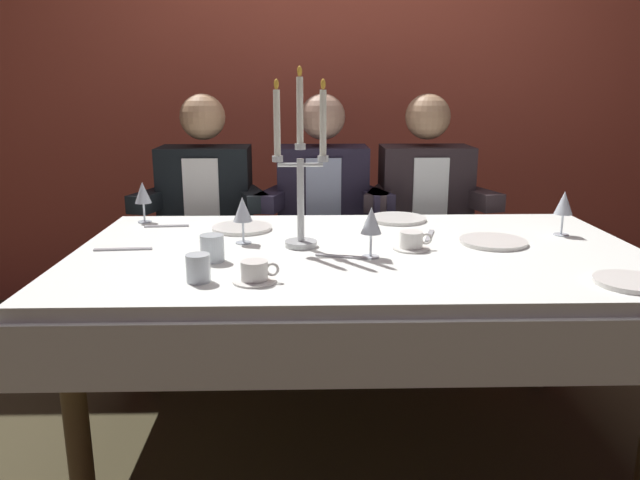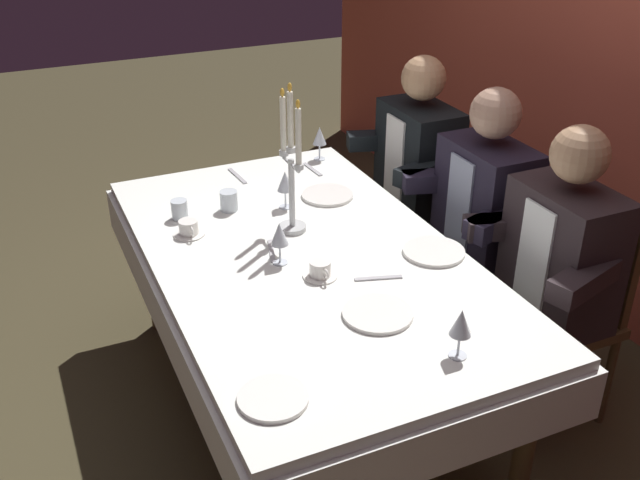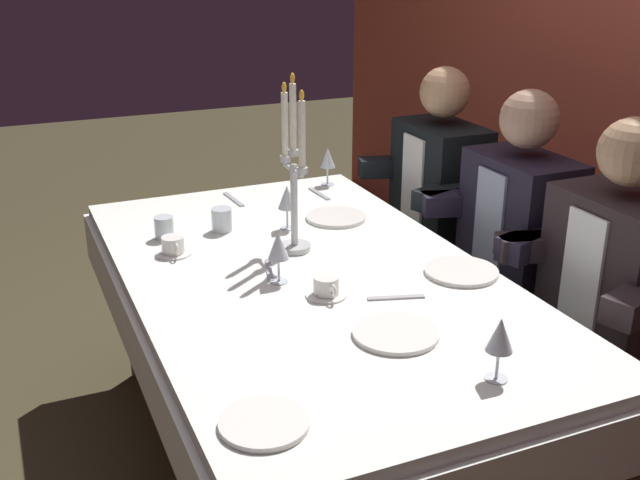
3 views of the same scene
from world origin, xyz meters
name	(u,v)px [view 2 (image 2 of 3)]	position (x,y,z in m)	size (l,w,h in m)	color
ground_plane	(307,406)	(0.00, 0.00, 0.00)	(12.00, 12.00, 0.00)	#403923
dining_table	(306,280)	(0.00, 0.00, 0.62)	(1.94, 1.14, 0.74)	white
candelabra	(291,173)	(-0.20, 0.03, 0.99)	(0.19, 0.11, 0.60)	silver
dinner_plate_0	(378,314)	(0.47, 0.05, 0.75)	(0.23, 0.23, 0.01)	white
dinner_plate_1	(328,195)	(-0.42, 0.29, 0.75)	(0.23, 0.23, 0.01)	white
dinner_plate_2	(434,252)	(0.20, 0.44, 0.75)	(0.23, 0.23, 0.01)	white
dinner_plate_3	(273,398)	(0.72, -0.40, 0.75)	(0.20, 0.20, 0.01)	white
wine_glass_0	(461,324)	(0.76, 0.17, 0.86)	(0.07, 0.07, 0.16)	silver
wine_glass_1	(285,182)	(-0.40, 0.08, 0.86)	(0.07, 0.07, 0.16)	silver
wine_glass_2	(320,136)	(-0.83, 0.43, 0.86)	(0.07, 0.07, 0.16)	silver
wine_glass_3	(279,235)	(0.03, -0.11, 0.86)	(0.07, 0.07, 0.16)	silver
water_tumbler_0	(180,209)	(-0.48, -0.35, 0.78)	(0.07, 0.07, 0.08)	silver
water_tumbler_1	(229,201)	(-0.47, -0.14, 0.78)	(0.07, 0.07, 0.08)	silver
coffee_cup_0	(189,229)	(-0.32, -0.36, 0.77)	(0.13, 0.12, 0.06)	white
coffee_cup_1	(320,270)	(0.18, -0.02, 0.77)	(0.13, 0.12, 0.06)	white
fork_0	(378,278)	(0.27, 0.16, 0.74)	(0.17, 0.02, 0.01)	#B7B7BC
fork_1	(312,169)	(-0.72, 0.35, 0.74)	(0.17, 0.02, 0.01)	#B7B7BC
knife_2	(236,176)	(-0.79, 0.00, 0.74)	(0.19, 0.02, 0.01)	#B7B7BC
spoon_3	(272,251)	(-0.06, -0.11, 0.74)	(0.17, 0.02, 0.01)	#B7B7BC
seated_diner_0	(419,158)	(-0.65, 0.89, 0.74)	(0.63, 0.48, 1.24)	brown
seated_diner_1	(486,203)	(-0.10, 0.89, 0.74)	(0.63, 0.48, 1.24)	brown
seated_diner_2	(563,254)	(0.39, 0.89, 0.74)	(0.63, 0.48, 1.24)	brown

